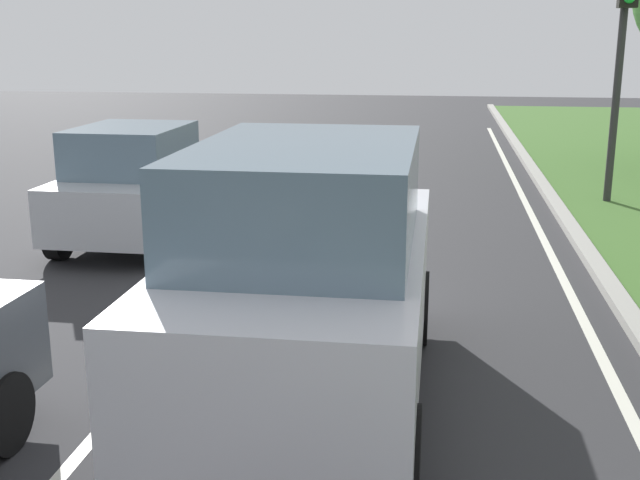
% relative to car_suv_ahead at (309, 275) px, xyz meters
% --- Properties ---
extents(ground_plane, '(60.00, 60.00, 0.00)m').
position_rel_car_suv_ahead_xyz_m(ground_plane, '(-0.90, 5.21, -1.17)').
color(ground_plane, '#2D2D30').
extents(lane_line_center, '(0.12, 32.00, 0.01)m').
position_rel_car_suv_ahead_xyz_m(lane_line_center, '(-1.60, 5.21, -1.16)').
color(lane_line_center, silver).
rests_on(lane_line_center, ground).
extents(lane_line_right_edge, '(0.12, 32.00, 0.01)m').
position_rel_car_suv_ahead_xyz_m(lane_line_right_edge, '(2.70, 5.21, -1.16)').
color(lane_line_right_edge, silver).
rests_on(lane_line_right_edge, ground).
extents(curb_right, '(0.24, 48.00, 0.12)m').
position_rel_car_suv_ahead_xyz_m(curb_right, '(3.20, 5.21, -1.11)').
color(curb_right, '#9E9B93').
rests_on(curb_right, ground).
extents(car_suv_ahead, '(1.97, 4.50, 2.28)m').
position_rel_car_suv_ahead_xyz_m(car_suv_ahead, '(0.00, 0.00, 0.00)').
color(car_suv_ahead, silver).
rests_on(car_suv_ahead, ground).
extents(car_hatchback_far, '(1.76, 3.72, 1.78)m').
position_rel_car_suv_ahead_xyz_m(car_hatchback_far, '(-3.46, 5.18, -0.28)').
color(car_hatchback_far, '#B7BABF').
rests_on(car_hatchback_far, ground).
extents(traffic_light_near_right, '(0.32, 0.50, 4.68)m').
position_rel_car_suv_ahead_xyz_m(traffic_light_near_right, '(4.20, 8.94, 2.00)').
color(traffic_light_near_right, '#2D2D2D').
rests_on(traffic_light_near_right, ground).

